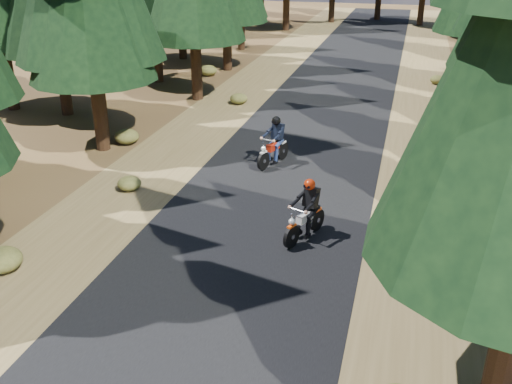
# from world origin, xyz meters

# --- Properties ---
(ground) EXTENTS (120.00, 120.00, 0.00)m
(ground) POSITION_xyz_m (0.00, 0.00, 0.00)
(ground) COLOR #402B17
(ground) RESTS_ON ground
(road) EXTENTS (6.00, 100.00, 0.01)m
(road) POSITION_xyz_m (0.00, 5.00, 0.01)
(road) COLOR black
(road) RESTS_ON ground
(shoulder_l) EXTENTS (3.20, 100.00, 0.01)m
(shoulder_l) POSITION_xyz_m (-4.60, 5.00, 0.00)
(shoulder_l) COLOR brown
(shoulder_l) RESTS_ON ground
(shoulder_r) EXTENTS (3.20, 100.00, 0.01)m
(shoulder_r) POSITION_xyz_m (4.60, 5.00, 0.00)
(shoulder_r) COLOR brown
(shoulder_r) RESTS_ON ground
(understory_shrubs) EXTENTS (15.54, 29.37, 0.69)m
(understory_shrubs) POSITION_xyz_m (1.26, 7.67, 0.28)
(understory_shrubs) COLOR #474C1E
(understory_shrubs) RESTS_ON ground
(rider_lead) EXTENTS (1.24, 1.93, 1.66)m
(rider_lead) POSITION_xyz_m (1.40, 1.27, 0.56)
(rider_lead) COLOR beige
(rider_lead) RESTS_ON road
(rider_follow) EXTENTS (1.17, 2.00, 1.71)m
(rider_follow) POSITION_xyz_m (-0.68, 6.30, 0.58)
(rider_follow) COLOR maroon
(rider_follow) RESTS_ON road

